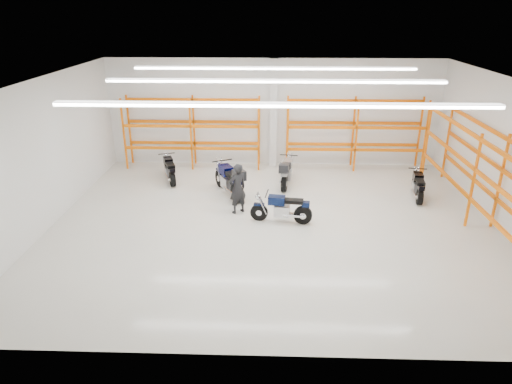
{
  "coord_description": "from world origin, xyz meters",
  "views": [
    {
      "loc": [
        -0.09,
        -13.16,
        6.44
      ],
      "look_at": [
        -0.55,
        0.5,
        0.86
      ],
      "focal_mm": 32.0,
      "sensor_mm": 36.0,
      "label": 1
    }
  ],
  "objects_px": {
    "motorcycle_back_b": "(230,181)",
    "motorcycle_back_c": "(286,173)",
    "motorcycle_main": "(284,209)",
    "motorcycle_back_a": "(170,170)",
    "standing_man": "(238,189)",
    "structural_column": "(273,114)",
    "motorcycle_back_d": "(418,186)"
  },
  "relations": [
    {
      "from": "motorcycle_main",
      "to": "motorcycle_back_a",
      "type": "height_order",
      "value": "motorcycle_back_a"
    },
    {
      "from": "motorcycle_back_c",
      "to": "standing_man",
      "type": "distance_m",
      "value": 3.03
    },
    {
      "from": "motorcycle_back_c",
      "to": "motorcycle_back_d",
      "type": "height_order",
      "value": "motorcycle_back_c"
    },
    {
      "from": "motorcycle_main",
      "to": "structural_column",
      "type": "bearing_deg",
      "value": 93.51
    },
    {
      "from": "standing_man",
      "to": "structural_column",
      "type": "distance_m",
      "value": 5.36
    },
    {
      "from": "motorcycle_main",
      "to": "structural_column",
      "type": "distance_m",
      "value": 6.02
    },
    {
      "from": "motorcycle_back_b",
      "to": "motorcycle_back_a",
      "type": "bearing_deg",
      "value": 149.5
    },
    {
      "from": "motorcycle_back_b",
      "to": "motorcycle_back_c",
      "type": "relative_size",
      "value": 1.03
    },
    {
      "from": "motorcycle_back_b",
      "to": "standing_man",
      "type": "bearing_deg",
      "value": -74.99
    },
    {
      "from": "structural_column",
      "to": "motorcycle_back_c",
      "type": "bearing_deg",
      "value": -78.62
    },
    {
      "from": "motorcycle_back_b",
      "to": "motorcycle_back_c",
      "type": "xyz_separation_m",
      "value": [
        2.06,
        1.09,
        -0.06
      ]
    },
    {
      "from": "motorcycle_main",
      "to": "motorcycle_back_b",
      "type": "distance_m",
      "value": 2.84
    },
    {
      "from": "motorcycle_back_b",
      "to": "motorcycle_back_d",
      "type": "xyz_separation_m",
      "value": [
        6.76,
        0.05,
        -0.16
      ]
    },
    {
      "from": "motorcycle_back_b",
      "to": "structural_column",
      "type": "height_order",
      "value": "structural_column"
    },
    {
      "from": "motorcycle_main",
      "to": "structural_column",
      "type": "xyz_separation_m",
      "value": [
        -0.35,
        5.74,
        1.79
      ]
    },
    {
      "from": "motorcycle_back_c",
      "to": "structural_column",
      "type": "relative_size",
      "value": 0.49
    },
    {
      "from": "motorcycle_main",
      "to": "motorcycle_back_b",
      "type": "bearing_deg",
      "value": 132.02
    },
    {
      "from": "motorcycle_back_c",
      "to": "motorcycle_back_d",
      "type": "distance_m",
      "value": 4.81
    },
    {
      "from": "motorcycle_back_a",
      "to": "standing_man",
      "type": "height_order",
      "value": "standing_man"
    },
    {
      "from": "motorcycle_main",
      "to": "motorcycle_back_b",
      "type": "xyz_separation_m",
      "value": [
        -1.9,
        2.11,
        0.15
      ]
    },
    {
      "from": "standing_man",
      "to": "motorcycle_back_c",
      "type": "bearing_deg",
      "value": -159.21
    },
    {
      "from": "motorcycle_back_d",
      "to": "structural_column",
      "type": "relative_size",
      "value": 0.43
    },
    {
      "from": "motorcycle_main",
      "to": "structural_column",
      "type": "relative_size",
      "value": 0.44
    },
    {
      "from": "motorcycle_back_a",
      "to": "motorcycle_main",
      "type": "bearing_deg",
      "value": -39.09
    },
    {
      "from": "motorcycle_back_d",
      "to": "structural_column",
      "type": "height_order",
      "value": "structural_column"
    },
    {
      "from": "motorcycle_back_a",
      "to": "motorcycle_back_c",
      "type": "xyz_separation_m",
      "value": [
        4.59,
        -0.4,
        0.09
      ]
    },
    {
      "from": "motorcycle_back_a",
      "to": "structural_column",
      "type": "relative_size",
      "value": 0.43
    },
    {
      "from": "motorcycle_back_c",
      "to": "standing_man",
      "type": "height_order",
      "value": "standing_man"
    },
    {
      "from": "structural_column",
      "to": "motorcycle_back_b",
      "type": "bearing_deg",
      "value": -113.08
    },
    {
      "from": "motorcycle_back_a",
      "to": "structural_column",
      "type": "bearing_deg",
      "value": 27.71
    },
    {
      "from": "motorcycle_back_a",
      "to": "standing_man",
      "type": "bearing_deg",
      "value": -44.93
    },
    {
      "from": "motorcycle_back_a",
      "to": "motorcycle_back_c",
      "type": "bearing_deg",
      "value": -4.99
    }
  ]
}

